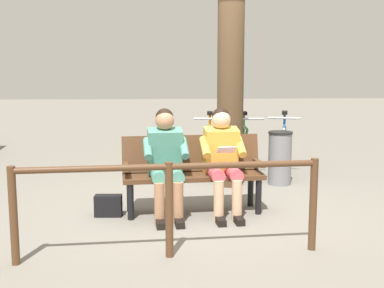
{
  "coord_description": "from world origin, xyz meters",
  "views": [
    {
      "loc": [
        0.44,
        5.63,
        1.67
      ],
      "look_at": [
        0.12,
        -0.3,
        0.75
      ],
      "focal_mm": 47.44,
      "sensor_mm": 36.0,
      "label": 1
    }
  ],
  "objects_px": {
    "handbag": "(108,206)",
    "tree_trunk": "(231,70)",
    "bicycle_blue": "(210,149)",
    "litter_bin": "(280,158)",
    "person_reading": "(223,156)",
    "person_companion": "(166,158)",
    "bench": "(192,168)",
    "bicycle_purple": "(244,149)",
    "bicycle_silver": "(284,148)"
  },
  "relations": [
    {
      "from": "handbag",
      "to": "tree_trunk",
      "type": "xyz_separation_m",
      "value": [
        -1.54,
        -1.42,
        1.49
      ]
    },
    {
      "from": "bicycle_blue",
      "to": "litter_bin",
      "type": "bearing_deg",
      "value": 48.14
    },
    {
      "from": "person_reading",
      "to": "litter_bin",
      "type": "xyz_separation_m",
      "value": [
        -0.98,
        -1.4,
        -0.29
      ]
    },
    {
      "from": "person_companion",
      "to": "bicycle_blue",
      "type": "distance_m",
      "value": 2.56
    },
    {
      "from": "bench",
      "to": "person_reading",
      "type": "bearing_deg",
      "value": 152.66
    },
    {
      "from": "litter_bin",
      "to": "bicycle_purple",
      "type": "relative_size",
      "value": 0.45
    },
    {
      "from": "bicycle_purple",
      "to": "bicycle_blue",
      "type": "bearing_deg",
      "value": -91.45
    },
    {
      "from": "tree_trunk",
      "to": "bicycle_silver",
      "type": "bearing_deg",
      "value": -134.71
    },
    {
      "from": "person_reading",
      "to": "bicycle_blue",
      "type": "height_order",
      "value": "person_reading"
    },
    {
      "from": "bench",
      "to": "tree_trunk",
      "type": "bearing_deg",
      "value": -120.78
    },
    {
      "from": "bench",
      "to": "bicycle_purple",
      "type": "relative_size",
      "value": 0.97
    },
    {
      "from": "person_reading",
      "to": "bench",
      "type": "bearing_deg",
      "value": -27.34
    },
    {
      "from": "handbag",
      "to": "litter_bin",
      "type": "distance_m",
      "value": 2.69
    },
    {
      "from": "person_companion",
      "to": "handbag",
      "type": "bearing_deg",
      "value": -7.37
    },
    {
      "from": "person_companion",
      "to": "bicycle_purple",
      "type": "bearing_deg",
      "value": -123.19
    },
    {
      "from": "bicycle_purple",
      "to": "litter_bin",
      "type": "bearing_deg",
      "value": 24.14
    },
    {
      "from": "handbag",
      "to": "tree_trunk",
      "type": "bearing_deg",
      "value": -137.3
    },
    {
      "from": "person_companion",
      "to": "handbag",
      "type": "xyz_separation_m",
      "value": [
        0.65,
        -0.02,
        -0.54
      ]
    },
    {
      "from": "litter_bin",
      "to": "person_reading",
      "type": "bearing_deg",
      "value": 55.02
    },
    {
      "from": "bench",
      "to": "litter_bin",
      "type": "distance_m",
      "value": 1.82
    },
    {
      "from": "bench",
      "to": "bicycle_blue",
      "type": "height_order",
      "value": "bicycle_blue"
    },
    {
      "from": "bicycle_silver",
      "to": "bicycle_purple",
      "type": "height_order",
      "value": "same"
    },
    {
      "from": "bench",
      "to": "tree_trunk",
      "type": "xyz_separation_m",
      "value": [
        -0.59,
        -1.25,
        1.11
      ]
    },
    {
      "from": "person_reading",
      "to": "bicycle_purple",
      "type": "distance_m",
      "value": 2.43
    },
    {
      "from": "bench",
      "to": "bicycle_silver",
      "type": "xyz_separation_m",
      "value": [
        -1.6,
        -2.27,
        -0.15
      ]
    },
    {
      "from": "bicycle_silver",
      "to": "bicycle_blue",
      "type": "distance_m",
      "value": 1.2
    },
    {
      "from": "handbag",
      "to": "bicycle_silver",
      "type": "distance_m",
      "value": 3.54
    },
    {
      "from": "person_companion",
      "to": "litter_bin",
      "type": "xyz_separation_m",
      "value": [
        -1.61,
        -1.46,
        -0.29
      ]
    },
    {
      "from": "person_reading",
      "to": "person_companion",
      "type": "distance_m",
      "value": 0.64
    },
    {
      "from": "person_companion",
      "to": "bicycle_purple",
      "type": "xyz_separation_m",
      "value": [
        -1.26,
        -2.39,
        -0.3
      ]
    },
    {
      "from": "person_reading",
      "to": "bicycle_blue",
      "type": "bearing_deg",
      "value": -97.1
    },
    {
      "from": "bench",
      "to": "person_reading",
      "type": "xyz_separation_m",
      "value": [
        -0.33,
        0.13,
        0.16
      ]
    },
    {
      "from": "handbag",
      "to": "bench",
      "type": "bearing_deg",
      "value": -169.73
    },
    {
      "from": "handbag",
      "to": "bicycle_blue",
      "type": "height_order",
      "value": "bicycle_blue"
    },
    {
      "from": "tree_trunk",
      "to": "bicycle_blue",
      "type": "relative_size",
      "value": 1.92
    },
    {
      "from": "person_companion",
      "to": "litter_bin",
      "type": "distance_m",
      "value": 2.19
    },
    {
      "from": "person_companion",
      "to": "litter_bin",
      "type": "bearing_deg",
      "value": -143.41
    },
    {
      "from": "litter_bin",
      "to": "bicycle_purple",
      "type": "xyz_separation_m",
      "value": [
        0.36,
        -0.94,
        -0.02
      ]
    },
    {
      "from": "bicycle_silver",
      "to": "bicycle_purple",
      "type": "xyz_separation_m",
      "value": [
        0.65,
        0.07,
        0.0
      ]
    },
    {
      "from": "bicycle_silver",
      "to": "bicycle_blue",
      "type": "bearing_deg",
      "value": -74.88
    },
    {
      "from": "bicycle_silver",
      "to": "bench",
      "type": "bearing_deg",
      "value": -21.37
    },
    {
      "from": "person_reading",
      "to": "bicycle_blue",
      "type": "xyz_separation_m",
      "value": [
        -0.07,
        -2.38,
        -0.31
      ]
    },
    {
      "from": "person_companion",
      "to": "bicycle_purple",
      "type": "height_order",
      "value": "person_companion"
    },
    {
      "from": "person_companion",
      "to": "litter_bin",
      "type": "height_order",
      "value": "person_companion"
    },
    {
      "from": "bench",
      "to": "tree_trunk",
      "type": "relative_size",
      "value": 0.51
    },
    {
      "from": "tree_trunk",
      "to": "litter_bin",
      "type": "distance_m",
      "value": 1.43
    },
    {
      "from": "handbag",
      "to": "bicycle_silver",
      "type": "relative_size",
      "value": 0.18
    },
    {
      "from": "handbag",
      "to": "bicycle_purple",
      "type": "distance_m",
      "value": 3.05
    },
    {
      "from": "bench",
      "to": "person_companion",
      "type": "distance_m",
      "value": 0.39
    },
    {
      "from": "litter_bin",
      "to": "bicycle_purple",
      "type": "bearing_deg",
      "value": -69.09
    }
  ]
}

